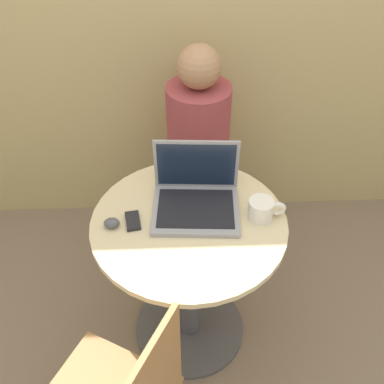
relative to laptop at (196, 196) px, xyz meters
The scene contains 7 objects.
ground_plane 0.80m from the laptop, 109.72° to the right, with size 12.00×12.00×0.00m, color #7F6B56.
round_table 0.31m from the laptop, 109.72° to the right, with size 0.75×0.75×0.74m.
laptop is the anchor object (origin of this frame).
cell_phone 0.26m from the laptop, 160.91° to the right, with size 0.07×0.10×0.02m.
computer_mouse 0.33m from the laptop, 161.94° to the right, with size 0.06×0.05×0.04m.
coffee_cup 0.26m from the laptop, 16.94° to the right, with size 0.14×0.10×0.08m.
person_seated 0.66m from the laptop, 86.54° to the left, with size 0.31×0.48×1.17m.
Camera 1 is at (-0.04, -1.19, 1.95)m, focal length 42.00 mm.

